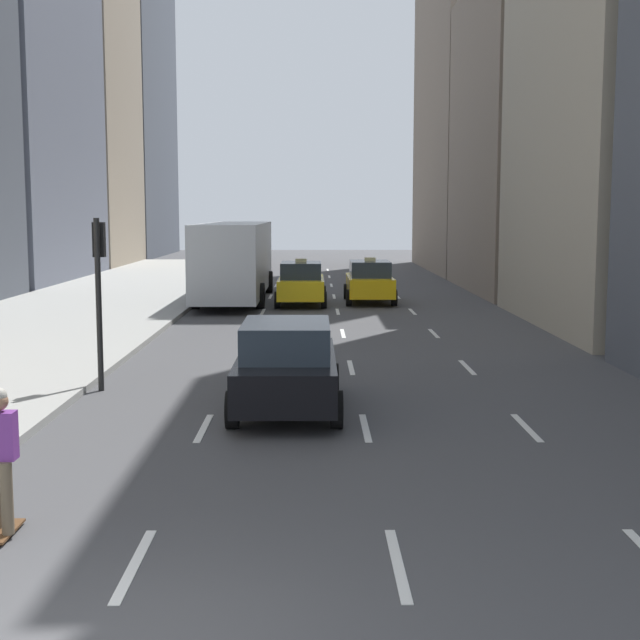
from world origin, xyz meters
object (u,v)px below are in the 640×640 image
(sedan_black_near, at_px, (287,366))
(city_bus, at_px, (235,258))
(taxi_second, at_px, (370,281))
(skateboarder, at_px, (1,454))
(traffic_light_pole, at_px, (99,276))
(taxi_lead, at_px, (301,283))

(sedan_black_near, xyz_separation_m, city_bus, (-2.81, 21.04, 0.92))
(taxi_second, distance_m, city_bus, 5.77)
(sedan_black_near, height_order, skateboarder, skateboarder)
(skateboarder, bearing_deg, traffic_light_pole, 95.83)
(taxi_second, relative_size, traffic_light_pole, 1.22)
(skateboarder, relative_size, traffic_light_pole, 0.48)
(city_bus, bearing_deg, traffic_light_pole, -93.43)
(taxi_lead, distance_m, sedan_black_near, 19.16)
(taxi_lead, bearing_deg, taxi_second, 17.52)
(sedan_black_near, bearing_deg, traffic_light_pole, 152.21)
(taxi_second, xyz_separation_m, city_bus, (-5.61, 1.00, 0.91))
(city_bus, height_order, skateboarder, city_bus)
(taxi_second, relative_size, skateboarder, 2.52)
(taxi_lead, xyz_separation_m, skateboarder, (-3.08, -25.58, 0.08))
(skateboarder, bearing_deg, taxi_lead, 83.13)
(taxi_lead, distance_m, skateboarder, 25.77)
(taxi_second, distance_m, sedan_black_near, 20.24)
(taxi_second, bearing_deg, sedan_black_near, -97.95)
(taxi_second, relative_size, city_bus, 0.38)
(city_bus, distance_m, traffic_light_pole, 19.01)
(taxi_second, height_order, city_bus, city_bus)
(taxi_lead, bearing_deg, traffic_light_pole, -103.02)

